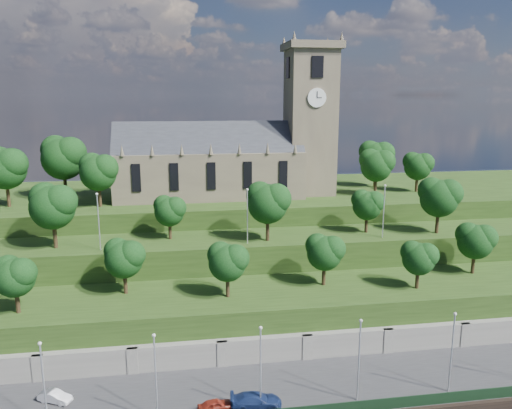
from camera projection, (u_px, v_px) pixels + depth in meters
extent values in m
cube|color=#2D2D30|center=(274.00, 396.00, 53.25)|extent=(160.00, 12.00, 2.00)
cube|color=slate|center=(264.00, 355.00, 58.72)|extent=(160.00, 2.00, 5.00)
cube|color=slate|center=(39.00, 376.00, 54.19)|extent=(1.20, 0.60, 5.00)
cube|color=slate|center=(133.00, 369.00, 55.69)|extent=(1.20, 0.60, 5.00)
cube|color=slate|center=(222.00, 362.00, 57.19)|extent=(1.20, 0.60, 5.00)
cube|color=slate|center=(307.00, 355.00, 58.70)|extent=(1.20, 0.60, 5.00)
cube|color=slate|center=(387.00, 348.00, 60.20)|extent=(1.20, 0.60, 5.00)
cube|color=slate|center=(464.00, 342.00, 61.70)|extent=(1.20, 0.60, 5.00)
cube|color=#213913|center=(256.00, 321.00, 64.18)|extent=(160.00, 12.00, 8.00)
cube|color=#213913|center=(245.00, 276.00, 74.37)|extent=(160.00, 10.00, 12.00)
cube|color=#213913|center=(230.00, 230.00, 94.32)|extent=(160.00, 32.00, 15.00)
cube|color=brown|center=(209.00, 173.00, 87.39)|extent=(32.00, 12.00, 8.00)
cube|color=#27292F|center=(209.00, 151.00, 86.53)|extent=(32.00, 10.18, 10.18)
cone|color=brown|center=(122.00, 150.00, 78.44)|extent=(0.70, 0.70, 1.80)
cone|color=brown|center=(152.00, 150.00, 79.14)|extent=(0.70, 0.70, 1.80)
cone|color=brown|center=(182.00, 149.00, 79.84)|extent=(0.70, 0.70, 1.80)
cone|color=brown|center=(211.00, 149.00, 80.54)|extent=(0.70, 0.70, 1.80)
cone|color=brown|center=(239.00, 149.00, 81.25)|extent=(0.70, 0.70, 1.80)
cone|color=brown|center=(268.00, 148.00, 81.95)|extent=(0.70, 0.70, 1.80)
cone|color=brown|center=(295.00, 148.00, 82.65)|extent=(0.70, 0.70, 1.80)
cube|color=black|center=(136.00, 178.00, 79.61)|extent=(1.40, 0.25, 4.50)
cube|color=black|center=(174.00, 177.00, 80.51)|extent=(1.40, 0.25, 4.50)
cube|color=black|center=(211.00, 176.00, 81.41)|extent=(1.40, 0.25, 4.50)
cube|color=black|center=(248.00, 175.00, 82.31)|extent=(1.40, 0.25, 4.50)
cube|color=black|center=(283.00, 174.00, 83.22)|extent=(1.40, 0.25, 4.50)
cube|color=brown|center=(310.00, 124.00, 88.27)|extent=(8.00, 8.00, 25.00)
cube|color=brown|center=(312.00, 46.00, 85.46)|extent=(9.20, 9.20, 1.20)
cone|color=brown|center=(294.00, 36.00, 80.74)|extent=(0.80, 0.80, 1.60)
cone|color=brown|center=(284.00, 41.00, 88.46)|extent=(0.80, 0.80, 1.60)
cone|color=brown|center=(342.00, 37.00, 81.94)|extent=(0.80, 0.80, 1.60)
cone|color=brown|center=(328.00, 42.00, 89.66)|extent=(0.80, 0.80, 1.60)
cube|color=black|center=(318.00, 67.00, 82.29)|extent=(2.00, 0.25, 3.50)
cube|color=black|center=(305.00, 69.00, 90.17)|extent=(2.00, 0.25, 3.50)
cube|color=black|center=(288.00, 68.00, 85.62)|extent=(0.25, 2.00, 3.50)
cube|color=black|center=(334.00, 68.00, 86.84)|extent=(0.25, 2.00, 3.50)
cylinder|color=white|center=(317.00, 98.00, 83.33)|extent=(3.20, 0.30, 3.20)
cylinder|color=white|center=(333.00, 98.00, 87.92)|extent=(0.30, 3.20, 3.20)
cube|color=black|center=(317.00, 95.00, 83.05)|extent=(0.12, 0.05, 1.10)
cube|color=black|center=(319.00, 98.00, 83.21)|extent=(0.80, 0.05, 0.12)
cylinder|color=black|center=(17.00, 301.00, 56.88)|extent=(0.49, 0.49, 2.91)
sphere|color=black|center=(15.00, 278.00, 56.28)|extent=(4.53, 4.53, 4.53)
sphere|color=black|center=(22.00, 273.00, 55.83)|extent=(3.40, 3.40, 3.40)
sphere|color=black|center=(8.00, 269.00, 56.51)|extent=(3.17, 3.17, 3.17)
cylinder|color=black|center=(125.00, 282.00, 62.47)|extent=(0.50, 0.50, 3.06)
sphere|color=black|center=(124.00, 259.00, 61.84)|extent=(4.76, 4.76, 4.76)
sphere|color=black|center=(131.00, 255.00, 61.37)|extent=(3.57, 3.57, 3.57)
sphere|color=black|center=(117.00, 251.00, 62.08)|extent=(3.33, 3.33, 3.33)
cylinder|color=black|center=(228.00, 285.00, 61.48)|extent=(0.49, 0.49, 2.99)
sphere|color=black|center=(227.00, 263.00, 60.86)|extent=(4.65, 4.65, 4.65)
sphere|color=black|center=(235.00, 258.00, 60.40)|extent=(3.48, 3.48, 3.48)
sphere|color=black|center=(220.00, 254.00, 61.10)|extent=(3.25, 3.25, 3.25)
cylinder|color=black|center=(324.00, 274.00, 65.35)|extent=(0.49, 0.49, 2.96)
sphere|color=black|center=(324.00, 253.00, 64.73)|extent=(4.60, 4.60, 4.60)
sphere|color=black|center=(333.00, 249.00, 64.28)|extent=(3.45, 3.45, 3.45)
sphere|color=black|center=(317.00, 245.00, 64.97)|extent=(3.22, 3.22, 3.22)
cylinder|color=black|center=(417.00, 278.00, 64.22)|extent=(0.48, 0.48, 2.69)
sphere|color=black|center=(419.00, 259.00, 63.67)|extent=(4.18, 4.18, 4.18)
sphere|color=black|center=(427.00, 255.00, 63.25)|extent=(3.14, 3.14, 3.14)
sphere|color=black|center=(412.00, 252.00, 63.88)|extent=(2.93, 2.93, 2.93)
cylinder|color=black|center=(473.00, 263.00, 69.59)|extent=(0.50, 0.50, 3.11)
sphere|color=black|center=(475.00, 242.00, 68.94)|extent=(4.84, 4.84, 4.84)
sphere|color=black|center=(484.00, 238.00, 68.46)|extent=(3.63, 3.63, 3.63)
sphere|color=black|center=(468.00, 234.00, 69.19)|extent=(3.39, 3.39, 3.39)
cylinder|color=black|center=(55.00, 234.00, 67.77)|extent=(0.53, 0.53, 3.87)
sphere|color=black|center=(53.00, 207.00, 66.97)|extent=(6.02, 6.02, 6.02)
sphere|color=black|center=(60.00, 201.00, 66.37)|extent=(4.51, 4.51, 4.51)
sphere|color=black|center=(45.00, 198.00, 67.28)|extent=(4.21, 4.21, 4.21)
cylinder|color=black|center=(170.00, 230.00, 72.13)|extent=(0.48, 0.48, 2.76)
sphere|color=black|center=(169.00, 212.00, 71.56)|extent=(4.29, 4.29, 4.29)
sphere|color=black|center=(175.00, 208.00, 71.14)|extent=(3.22, 3.22, 3.22)
sphere|color=black|center=(164.00, 205.00, 71.78)|extent=(3.01, 3.01, 3.01)
cylinder|color=black|center=(268.00, 228.00, 71.22)|extent=(0.52, 0.52, 3.67)
sphere|color=black|center=(268.00, 204.00, 70.46)|extent=(5.70, 5.70, 5.70)
sphere|color=black|center=(276.00, 199.00, 69.90)|extent=(4.28, 4.28, 4.28)
sphere|color=black|center=(260.00, 195.00, 70.75)|extent=(3.99, 3.99, 3.99)
cylinder|color=black|center=(366.00, 223.00, 75.58)|extent=(0.49, 0.49, 2.82)
sphere|color=black|center=(367.00, 206.00, 75.00)|extent=(4.39, 4.39, 4.39)
sphere|color=black|center=(374.00, 202.00, 74.57)|extent=(3.29, 3.29, 3.29)
sphere|color=black|center=(361.00, 199.00, 75.23)|extent=(3.07, 3.07, 3.07)
cylinder|color=black|center=(437.00, 221.00, 75.13)|extent=(0.52, 0.52, 3.65)
sphere|color=black|center=(439.00, 198.00, 74.38)|extent=(5.67, 5.67, 5.67)
sphere|color=black|center=(449.00, 193.00, 73.82)|extent=(4.25, 4.25, 4.25)
sphere|color=black|center=(431.00, 190.00, 74.67)|extent=(3.97, 3.97, 3.97)
cylinder|color=black|center=(8.00, 194.00, 79.11)|extent=(0.54, 0.54, 4.13)
sphere|color=black|center=(5.00, 169.00, 78.25)|extent=(6.42, 6.42, 6.42)
sphere|color=black|center=(12.00, 163.00, 77.62)|extent=(4.81, 4.81, 4.81)
cylinder|color=black|center=(65.00, 185.00, 85.97)|extent=(0.57, 0.57, 4.64)
sphere|color=black|center=(63.00, 159.00, 85.00)|extent=(7.21, 7.21, 7.21)
sphere|color=black|center=(71.00, 153.00, 84.29)|extent=(5.41, 5.41, 5.41)
sphere|color=black|center=(56.00, 150.00, 85.37)|extent=(5.05, 5.05, 5.05)
cylinder|color=black|center=(100.00, 195.00, 79.38)|extent=(0.52, 0.52, 3.68)
sphere|color=black|center=(98.00, 173.00, 78.61)|extent=(5.73, 5.73, 5.73)
sphere|color=black|center=(105.00, 168.00, 78.05)|extent=(4.30, 4.30, 4.30)
sphere|color=black|center=(92.00, 165.00, 78.91)|extent=(4.01, 4.01, 4.01)
cylinder|color=black|center=(375.00, 185.00, 88.39)|extent=(0.52, 0.52, 3.55)
sphere|color=black|center=(376.00, 166.00, 87.65)|extent=(5.52, 5.52, 5.52)
sphere|color=black|center=(384.00, 162.00, 87.11)|extent=(4.14, 4.14, 4.14)
sphere|color=black|center=(370.00, 160.00, 87.93)|extent=(3.86, 3.86, 3.86)
cylinder|color=black|center=(375.00, 177.00, 96.55)|extent=(0.53, 0.53, 3.84)
sphere|color=black|center=(376.00, 158.00, 95.75)|extent=(5.97, 5.97, 5.97)
sphere|color=black|center=(383.00, 153.00, 95.16)|extent=(4.48, 4.48, 4.48)
sphere|color=black|center=(370.00, 151.00, 96.06)|extent=(4.18, 4.18, 4.18)
cylinder|color=black|center=(417.00, 183.00, 91.68)|extent=(0.50, 0.50, 3.15)
sphere|color=black|center=(418.00, 167.00, 91.03)|extent=(4.89, 4.89, 4.89)
sphere|color=black|center=(424.00, 163.00, 90.55)|extent=(3.67, 3.67, 3.67)
sphere|color=black|center=(412.00, 161.00, 91.28)|extent=(3.43, 3.43, 3.43)
cylinder|color=#B2B2B7|center=(44.00, 388.00, 45.42)|extent=(0.16, 0.16, 8.62)
sphere|color=silver|center=(40.00, 344.00, 44.47)|extent=(0.36, 0.36, 0.36)
cylinder|color=#B2B2B7|center=(156.00, 379.00, 46.93)|extent=(0.16, 0.16, 8.62)
sphere|color=silver|center=(154.00, 335.00, 45.98)|extent=(0.36, 0.36, 0.36)
cylinder|color=#B2B2B7|center=(260.00, 370.00, 48.43)|extent=(0.16, 0.16, 8.62)
sphere|color=silver|center=(261.00, 328.00, 47.48)|extent=(0.36, 0.36, 0.36)
cylinder|color=#B2B2B7|center=(359.00, 362.00, 49.93)|extent=(0.16, 0.16, 8.62)
sphere|color=silver|center=(361.00, 321.00, 48.98)|extent=(0.36, 0.36, 0.36)
cylinder|color=#B2B2B7|center=(451.00, 354.00, 51.44)|extent=(0.16, 0.16, 8.62)
sphere|color=silver|center=(455.00, 314.00, 50.49)|extent=(0.36, 0.36, 0.36)
cylinder|color=#B2B2B7|center=(99.00, 223.00, 66.37)|extent=(0.16, 0.16, 7.58)
sphere|color=silver|center=(97.00, 194.00, 65.53)|extent=(0.36, 0.36, 0.36)
cylinder|color=#B2B2B7|center=(247.00, 217.00, 69.37)|extent=(0.16, 0.16, 7.58)
sphere|color=silver|center=(247.00, 190.00, 68.54)|extent=(0.36, 0.36, 0.36)
cylinder|color=#B2B2B7|center=(384.00, 212.00, 72.38)|extent=(0.16, 0.16, 7.58)
sphere|color=silver|center=(385.00, 186.00, 71.54)|extent=(0.36, 0.36, 0.36)
imported|color=maroon|center=(216.00, 405.00, 48.97)|extent=(3.75, 2.10, 1.20)
imported|color=silver|center=(55.00, 397.00, 50.44)|extent=(3.66, 2.55, 1.14)
imported|color=navy|center=(256.00, 400.00, 49.53)|extent=(5.27, 2.50, 1.49)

